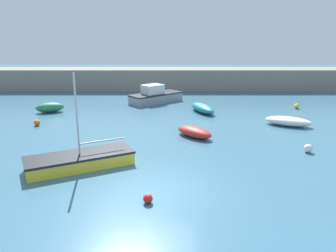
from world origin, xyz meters
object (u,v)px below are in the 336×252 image
object	(u,v)px
open_tender_yellow	(195,132)
mooring_buoy_white	(309,148)
fishing_dinghy_green	(51,107)
mooring_buoy_yellow	(298,106)
rowboat_white_midwater	(204,108)
motorboat_with_cabin	(156,96)
mooring_buoy_orange	(38,123)
sailboat_short_mast	(81,160)
rowboat_blue_near	(289,121)
mooring_buoy_red	(149,199)

from	to	relation	value
open_tender_yellow	mooring_buoy_white	size ratio (longest dim) A/B	5.78
fishing_dinghy_green	mooring_buoy_white	bearing A→B (deg)	-49.72
mooring_buoy_yellow	rowboat_white_midwater	bearing A→B (deg)	-170.69
motorboat_with_cabin	mooring_buoy_orange	bearing A→B (deg)	-174.36
fishing_dinghy_green	mooring_buoy_white	xyz separation A→B (m)	(17.97, -9.89, -0.17)
sailboat_short_mast	mooring_buoy_orange	size ratio (longest dim) A/B	12.49
motorboat_with_cabin	mooring_buoy_yellow	world-z (taller)	motorboat_with_cabin
rowboat_blue_near	open_tender_yellow	size ratio (longest dim) A/B	1.26
fishing_dinghy_green	rowboat_blue_near	xyz separation A→B (m)	(18.83, -4.24, -0.09)
open_tender_yellow	mooring_buoy_yellow	distance (m)	12.91
rowboat_blue_near	mooring_buoy_yellow	bearing A→B (deg)	89.59
open_tender_yellow	mooring_buoy_orange	world-z (taller)	open_tender_yellow
rowboat_blue_near	mooring_buoy_orange	xyz separation A→B (m)	(-18.30, -0.03, -0.10)
rowboat_white_midwater	mooring_buoy_white	xyz separation A→B (m)	(4.92, -9.90, -0.11)
sailboat_short_mast	mooring_buoy_red	size ratio (longest dim) A/B	14.21
motorboat_with_cabin	mooring_buoy_white	size ratio (longest dim) A/B	11.13
open_tender_yellow	mooring_buoy_orange	distance (m)	11.58
fishing_dinghy_green	open_tender_yellow	xyz separation A→B (m)	(11.78, -6.97, -0.09)
motorboat_with_cabin	mooring_buoy_red	xyz separation A→B (m)	(0.45, -19.84, -0.44)
rowboat_white_midwater	open_tender_yellow	distance (m)	7.09
open_tender_yellow	mooring_buoy_orange	bearing A→B (deg)	-146.43
mooring_buoy_red	mooring_buoy_yellow	size ratio (longest dim) A/B	0.86
sailboat_short_mast	mooring_buoy_yellow	size ratio (longest dim) A/B	12.21
open_tender_yellow	mooring_buoy_yellow	world-z (taller)	open_tender_yellow
sailboat_short_mast	mooring_buoy_white	distance (m)	12.46
mooring_buoy_red	mooring_buoy_white	size ratio (longest dim) A/B	0.81
motorboat_with_cabin	mooring_buoy_red	world-z (taller)	motorboat_with_cabin
mooring_buoy_red	mooring_buoy_white	xyz separation A→B (m)	(8.68, 5.76, 0.05)
fishing_dinghy_green	mooring_buoy_orange	distance (m)	4.30
motorboat_with_cabin	rowboat_blue_near	distance (m)	13.08
mooring_buoy_red	open_tender_yellow	bearing A→B (deg)	73.94
rowboat_blue_near	mooring_buoy_white	bearing A→B (deg)	-72.89
fishing_dinghy_green	motorboat_with_cabin	xyz separation A→B (m)	(8.83, 4.19, 0.22)
mooring_buoy_white	open_tender_yellow	bearing A→B (deg)	154.70
fishing_dinghy_green	mooring_buoy_orange	size ratio (longest dim) A/B	5.77
fishing_dinghy_green	mooring_buoy_yellow	distance (m)	21.65
mooring_buoy_red	fishing_dinghy_green	bearing A→B (deg)	120.69
mooring_buoy_red	rowboat_white_midwater	bearing A→B (deg)	76.50
rowboat_white_midwater	mooring_buoy_orange	world-z (taller)	rowboat_white_midwater
fishing_dinghy_green	mooring_buoy_red	world-z (taller)	fishing_dinghy_green
rowboat_blue_near	mooring_buoy_red	bearing A→B (deg)	-104.16
motorboat_with_cabin	mooring_buoy_red	distance (m)	19.85
mooring_buoy_orange	mooring_buoy_yellow	distance (m)	21.83
motorboat_with_cabin	open_tender_yellow	size ratio (longest dim) A/B	1.92
rowboat_blue_near	mooring_buoy_orange	world-z (taller)	rowboat_blue_near
motorboat_with_cabin	mooring_buoy_red	bearing A→B (deg)	-128.58
motorboat_with_cabin	mooring_buoy_yellow	xyz separation A→B (m)	(12.77, -2.78, -0.41)
sailboat_short_mast	rowboat_white_midwater	size ratio (longest dim) A/B	1.50
mooring_buoy_red	mooring_buoy_orange	bearing A→B (deg)	127.59
rowboat_white_midwater	mooring_buoy_orange	size ratio (longest dim) A/B	8.33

